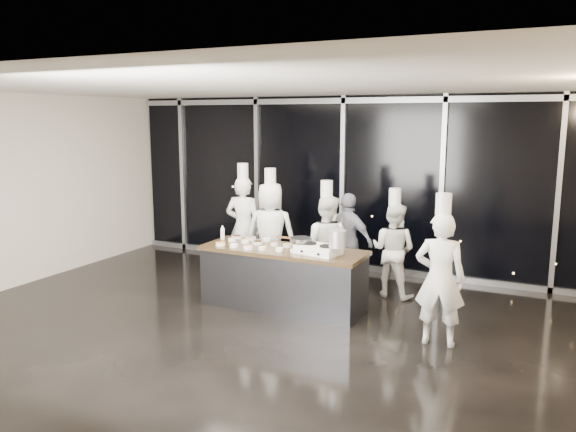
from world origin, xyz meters
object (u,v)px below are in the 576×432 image
object	(u,v)px
stock_pot	(338,239)
demo_counter	(283,278)
chef_center	(326,245)
chef_side	(440,278)
chef_right	(393,249)
guest	(348,241)
stove	(318,249)
chef_far_left	(244,226)
frying_pan	(300,239)
chef_left	(271,233)

from	to	relation	value
stock_pot	demo_counter	bearing A→B (deg)	170.96
chef_center	chef_side	xyz separation A→B (m)	(2.01, -1.25, 0.04)
demo_counter	chef_right	xyz separation A→B (m)	(1.33, 1.23, 0.31)
demo_counter	guest	world-z (taller)	guest
stove	chef_far_left	distance (m)	2.27
stove	frying_pan	distance (m)	0.32
guest	chef_left	bearing A→B (deg)	31.84
frying_pan	chef_side	bearing A→B (deg)	1.23
chef_center	guest	distance (m)	0.53
chef_center	chef_side	size ratio (longest dim) A/B	0.96
chef_side	frying_pan	bearing A→B (deg)	-15.78
stock_pot	guest	size ratio (longest dim) A/B	0.15
stove	chef_right	xyz separation A→B (m)	(0.74, 1.30, -0.20)
chef_far_left	chef_left	xyz separation A→B (m)	(0.62, -0.17, -0.03)
chef_side	stove	bearing A→B (deg)	-15.85
chef_side	demo_counter	bearing A→B (deg)	-14.84
chef_far_left	chef_center	size ratio (longest dim) A/B	1.10
stock_pot	chef_side	xyz separation A→B (m)	(1.45, -0.26, -0.30)
chef_far_left	guest	xyz separation A→B (m)	(1.87, 0.20, -0.12)
chef_far_left	chef_right	distance (m)	2.67
chef_far_left	chef_side	world-z (taller)	chef_far_left
chef_right	chef_left	bearing A→B (deg)	16.01
chef_far_left	guest	world-z (taller)	chef_far_left
frying_pan	stock_pot	size ratio (longest dim) A/B	2.35
demo_counter	guest	bearing A→B (deg)	68.11
stock_pot	stove	bearing A→B (deg)	166.51
frying_pan	demo_counter	bearing A→B (deg)	-170.89
guest	chef_right	distance (m)	0.80
stock_pot	chef_center	world-z (taller)	chef_center
chef_right	chef_side	bearing A→B (deg)	130.83
chef_far_left	chef_left	world-z (taller)	chef_far_left
chef_far_left	chef_center	bearing A→B (deg)	162.02
demo_counter	stove	bearing A→B (deg)	-6.56
chef_center	chef_right	xyz separation A→B (m)	(0.98, 0.39, -0.05)
chef_right	frying_pan	bearing A→B (deg)	58.82
stove	stock_pot	world-z (taller)	stock_pot
demo_counter	chef_side	size ratio (longest dim) A/B	1.29
chef_left	guest	xyz separation A→B (m)	(1.25, 0.37, -0.09)
frying_pan	guest	distance (m)	1.40
chef_far_left	chef_right	world-z (taller)	chef_far_left
chef_far_left	chef_center	world-z (taller)	chef_far_left
demo_counter	chef_right	bearing A→B (deg)	42.94
demo_counter	chef_left	size ratio (longest dim) A/B	1.24
guest	chef_side	distance (m)	2.52
stove	chef_center	bearing A→B (deg)	116.71
frying_pan	chef_far_left	xyz separation A→B (m)	(-1.62, 1.16, -0.15)
chef_side	chef_center	bearing A→B (deg)	-36.97
chef_left	stove	bearing A→B (deg)	126.61
frying_pan	chef_left	world-z (taller)	chef_left
chef_left	chef_center	bearing A→B (deg)	158.48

